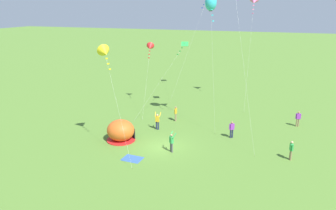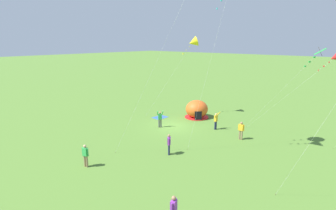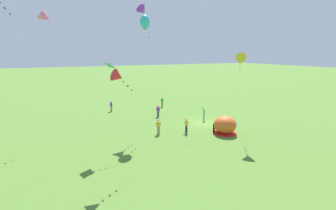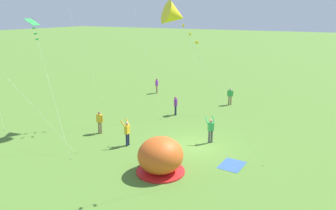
{
  "view_description": "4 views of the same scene",
  "coord_description": "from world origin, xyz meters",
  "px_view_note": "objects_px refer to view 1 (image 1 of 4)",
  "views": [
    {
      "loc": [
        9.91,
        -26.37,
        12.67
      ],
      "look_at": [
        -0.89,
        3.76,
        2.96
      ],
      "focal_mm": 35.0,
      "sensor_mm": 36.0,
      "label": 1
    },
    {
      "loc": [
        20.52,
        17.18,
        8.98
      ],
      "look_at": [
        1.57,
        0.85,
        2.79
      ],
      "focal_mm": 28.0,
      "sensor_mm": 36.0,
      "label": 2
    },
    {
      "loc": [
        -24.48,
        17.32,
        9.33
      ],
      "look_at": [
        2.09,
        4.47,
        2.52
      ],
      "focal_mm": 24.0,
      "sensor_mm": 36.0,
      "label": 3
    },
    {
      "loc": [
        -19.3,
        -8.5,
        8.89
      ],
      "look_at": [
        0.16,
        2.21,
        2.58
      ],
      "focal_mm": 35.0,
      "sensor_mm": 36.0,
      "label": 4
    }
  ],
  "objects_px": {
    "kite_yellow": "(105,52)",
    "kite_pink": "(254,1)",
    "popup_tent": "(121,131)",
    "person_arms_raised": "(172,142)",
    "kite_green": "(183,46)",
    "kite_blue": "(206,1)",
    "kite_cyan": "(211,3)",
    "person_watching_sky": "(291,149)",
    "kite_red": "(150,47)",
    "person_center_field": "(298,118)",
    "person_with_toddler": "(157,121)",
    "person_far_back": "(232,129)",
    "person_strolling": "(176,113)"
  },
  "relations": [
    {
      "from": "popup_tent",
      "to": "person_arms_raised",
      "type": "distance_m",
      "value": 5.61
    },
    {
      "from": "kite_red",
      "to": "person_center_field",
      "type": "bearing_deg",
      "value": -9.17
    },
    {
      "from": "popup_tent",
      "to": "kite_cyan",
      "type": "bearing_deg",
      "value": 46.75
    },
    {
      "from": "kite_yellow",
      "to": "kite_green",
      "type": "relative_size",
      "value": 1.11
    },
    {
      "from": "kite_yellow",
      "to": "kite_pink",
      "type": "height_order",
      "value": "kite_pink"
    },
    {
      "from": "kite_red",
      "to": "kite_pink",
      "type": "bearing_deg",
      "value": 22.15
    },
    {
      "from": "kite_blue",
      "to": "kite_green",
      "type": "relative_size",
      "value": 1.67
    },
    {
      "from": "person_center_field",
      "to": "kite_blue",
      "type": "relative_size",
      "value": 0.12
    },
    {
      "from": "person_strolling",
      "to": "kite_yellow",
      "type": "relative_size",
      "value": 0.18
    },
    {
      "from": "kite_blue",
      "to": "kite_pink",
      "type": "distance_m",
      "value": 7.57
    },
    {
      "from": "kite_blue",
      "to": "popup_tent",
      "type": "bearing_deg",
      "value": -98.39
    },
    {
      "from": "kite_green",
      "to": "kite_blue",
      "type": "bearing_deg",
      "value": 85.58
    },
    {
      "from": "person_center_field",
      "to": "person_arms_raised",
      "type": "bearing_deg",
      "value": -135.03
    },
    {
      "from": "kite_green",
      "to": "kite_cyan",
      "type": "xyz_separation_m",
      "value": [
        4.43,
        -5.12,
        5.11
      ]
    },
    {
      "from": "person_far_back",
      "to": "kite_blue",
      "type": "distance_m",
      "value": 21.97
    },
    {
      "from": "kite_cyan",
      "to": "kite_pink",
      "type": "bearing_deg",
      "value": 73.5
    },
    {
      "from": "person_with_toddler",
      "to": "person_arms_raised",
      "type": "xyz_separation_m",
      "value": [
        3.27,
        -4.82,
        0.0
      ]
    },
    {
      "from": "person_arms_raised",
      "to": "person_watching_sky",
      "type": "bearing_deg",
      "value": 10.96
    },
    {
      "from": "person_watching_sky",
      "to": "kite_red",
      "type": "xyz_separation_m",
      "value": [
        -17.9,
        11.88,
        6.57
      ]
    },
    {
      "from": "person_with_toddler",
      "to": "person_arms_raised",
      "type": "bearing_deg",
      "value": -55.86
    },
    {
      "from": "popup_tent",
      "to": "kite_pink",
      "type": "distance_m",
      "value": 23.97
    },
    {
      "from": "person_far_back",
      "to": "kite_red",
      "type": "xyz_separation_m",
      "value": [
        -12.34,
        8.69,
        6.57
      ]
    },
    {
      "from": "kite_yellow",
      "to": "person_watching_sky",
      "type": "bearing_deg",
      "value": 8.05
    },
    {
      "from": "popup_tent",
      "to": "person_strolling",
      "type": "distance_m",
      "value": 7.91
    },
    {
      "from": "person_center_field",
      "to": "person_far_back",
      "type": "relative_size",
      "value": 1.0
    },
    {
      "from": "person_watching_sky",
      "to": "kite_green",
      "type": "height_order",
      "value": "kite_green"
    },
    {
      "from": "kite_green",
      "to": "person_strolling",
      "type": "bearing_deg",
      "value": -81.05
    },
    {
      "from": "person_strolling",
      "to": "kite_red",
      "type": "relative_size",
      "value": 0.21
    },
    {
      "from": "kite_blue",
      "to": "kite_cyan",
      "type": "xyz_separation_m",
      "value": [
        3.76,
        -13.75,
        -0.36
      ]
    },
    {
      "from": "person_strolling",
      "to": "kite_cyan",
      "type": "relative_size",
      "value": 0.12
    },
    {
      "from": "person_with_toddler",
      "to": "person_far_back",
      "type": "xyz_separation_m",
      "value": [
        7.82,
        0.34,
        -0.03
      ]
    },
    {
      "from": "person_strolling",
      "to": "person_center_field",
      "type": "bearing_deg",
      "value": 11.92
    },
    {
      "from": "person_center_field",
      "to": "person_with_toddler",
      "type": "xyz_separation_m",
      "value": [
        -14.11,
        -6.02,
        0.03
      ]
    },
    {
      "from": "popup_tent",
      "to": "kite_red",
      "type": "bearing_deg",
      "value": 99.74
    },
    {
      "from": "person_far_back",
      "to": "person_arms_raised",
      "type": "relative_size",
      "value": 0.91
    },
    {
      "from": "person_center_field",
      "to": "kite_yellow",
      "type": "bearing_deg",
      "value": -146.66
    },
    {
      "from": "kite_blue",
      "to": "kite_cyan",
      "type": "height_order",
      "value": "kite_blue"
    },
    {
      "from": "person_center_field",
      "to": "kite_cyan",
      "type": "distance_m",
      "value": 15.58
    },
    {
      "from": "kite_yellow",
      "to": "kite_green",
      "type": "distance_m",
      "value": 13.97
    },
    {
      "from": "popup_tent",
      "to": "person_watching_sky",
      "type": "height_order",
      "value": "popup_tent"
    },
    {
      "from": "kite_red",
      "to": "kite_cyan",
      "type": "xyz_separation_m",
      "value": [
        9.09,
        -5.7,
        5.46
      ]
    },
    {
      "from": "person_center_field",
      "to": "kite_pink",
      "type": "height_order",
      "value": "kite_pink"
    },
    {
      "from": "person_far_back",
      "to": "person_watching_sky",
      "type": "xyz_separation_m",
      "value": [
        5.57,
        -3.19,
        0.0
      ]
    },
    {
      "from": "person_arms_raised",
      "to": "kite_cyan",
      "type": "distance_m",
      "value": 14.56
    },
    {
      "from": "popup_tent",
      "to": "kite_cyan",
      "type": "distance_m",
      "value": 15.62
    },
    {
      "from": "person_far_back",
      "to": "person_watching_sky",
      "type": "relative_size",
      "value": 1.0
    },
    {
      "from": "person_watching_sky",
      "to": "kite_cyan",
      "type": "distance_m",
      "value": 16.14
    },
    {
      "from": "person_center_field",
      "to": "kite_yellow",
      "type": "distance_m",
      "value": 21.76
    },
    {
      "from": "kite_blue",
      "to": "kite_red",
      "type": "relative_size",
      "value": 1.74
    },
    {
      "from": "person_far_back",
      "to": "kite_pink",
      "type": "xyz_separation_m",
      "value": [
        -0.08,
        13.68,
        12.32
      ]
    }
  ]
}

